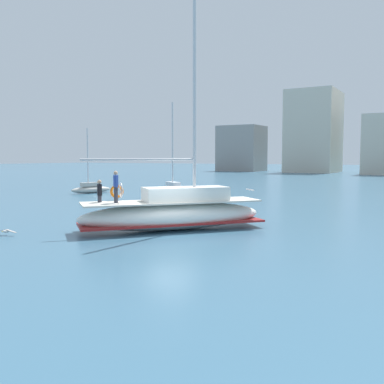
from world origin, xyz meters
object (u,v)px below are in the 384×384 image
Objects in this scene: main_sailboat at (174,212)px; seagull at (6,231)px; moored_catamaran at (174,189)px; moored_cutter_right at (91,188)px.

seagull is (-5.96, -5.46, -0.69)m from main_sailboat.
main_sailboat is at bearing 42.49° from seagull.
main_sailboat is 10.89× the size of seagull.
moored_catamaran is (-11.26, 17.61, -0.31)m from main_sailboat.
moored_catamaran is 1.36× the size of moored_cutter_right.
main_sailboat is 20.91m from moored_catamaran.
main_sailboat is 24.47m from moored_cutter_right.
moored_cutter_right is at bearing -160.51° from moored_catamaran.
main_sailboat is 1.81× the size of moored_cutter_right.
main_sailboat is at bearing -57.40° from moored_catamaran.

